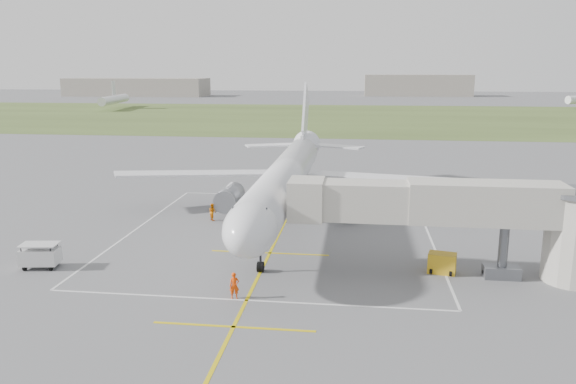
# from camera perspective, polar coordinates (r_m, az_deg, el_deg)

# --- Properties ---
(ground) EXTENTS (700.00, 700.00, 0.00)m
(ground) POSITION_cam_1_polar(r_m,az_deg,el_deg) (57.15, -0.30, -3.04)
(ground) COLOR #505052
(ground) RESTS_ON ground
(grass_strip) EXTENTS (700.00, 120.00, 0.02)m
(grass_strip) POSITION_cam_1_polar(r_m,az_deg,el_deg) (185.38, 4.98, 7.65)
(grass_strip) COLOR #3D4E22
(grass_strip) RESTS_ON ground
(apron_markings) EXTENTS (28.20, 60.00, 0.01)m
(apron_markings) POSITION_cam_1_polar(r_m,az_deg,el_deg) (51.62, -1.14, -4.74)
(apron_markings) COLOR gold
(apron_markings) RESTS_ON ground
(airliner) EXTENTS (38.93, 46.75, 13.52)m
(airliner) POSITION_cam_1_polar(r_m,az_deg,el_deg) (56.87, -0.20, 1.43)
(airliner) COLOR silver
(airliner) RESTS_ON ground
(jet_bridge) EXTENTS (23.40, 5.00, 7.20)m
(jet_bridge) POSITION_cam_1_polar(r_m,az_deg,el_deg) (43.28, 18.35, -2.25)
(jet_bridge) COLOR #A29C92
(jet_bridge) RESTS_ON ground
(gpu_unit) EXTENTS (2.29, 1.83, 1.53)m
(gpu_unit) POSITION_cam_1_polar(r_m,az_deg,el_deg) (44.59, 15.37, -6.99)
(gpu_unit) COLOR gold
(gpu_unit) RESTS_ON ground
(baggage_cart) EXTENTS (3.01, 2.06, 1.95)m
(baggage_cart) POSITION_cam_1_polar(r_m,az_deg,el_deg) (48.00, -23.87, -5.93)
(baggage_cart) COLOR silver
(baggage_cart) RESTS_ON ground
(ramp_worker_nose) EXTENTS (0.76, 0.60, 1.82)m
(ramp_worker_nose) POSITION_cam_1_polar(r_m,az_deg,el_deg) (38.52, -5.47, -9.46)
(ramp_worker_nose) COLOR #E13E07
(ramp_worker_nose) RESTS_ON ground
(ramp_worker_wing) EXTENTS (1.08, 1.09, 1.78)m
(ramp_worker_wing) POSITION_cam_1_polar(r_m,az_deg,el_deg) (58.04, -7.67, -2.01)
(ramp_worker_wing) COLOR #D66D06
(ramp_worker_wing) RESTS_ON ground
(distant_hangars) EXTENTS (345.00, 49.00, 12.00)m
(distant_hangars) POSITION_cam_1_polar(r_m,az_deg,el_deg) (320.82, 3.05, 10.58)
(distant_hangars) COLOR gray
(distant_hangars) RESTS_ON ground
(distant_aircraft) EXTENTS (208.03, 51.17, 8.85)m
(distant_aircraft) POSITION_cam_1_polar(r_m,az_deg,el_deg) (224.61, 7.19, 9.33)
(distant_aircraft) COLOR silver
(distant_aircraft) RESTS_ON ground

